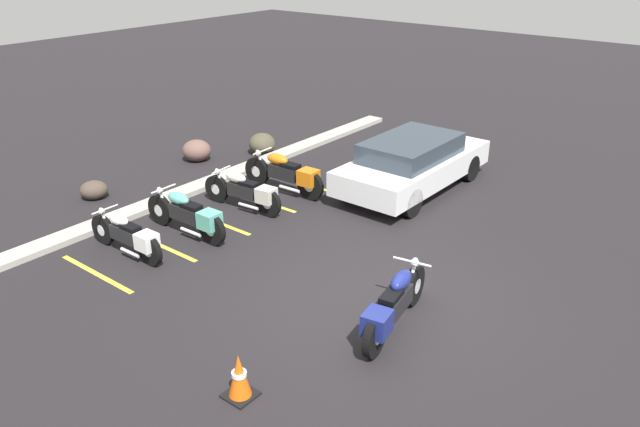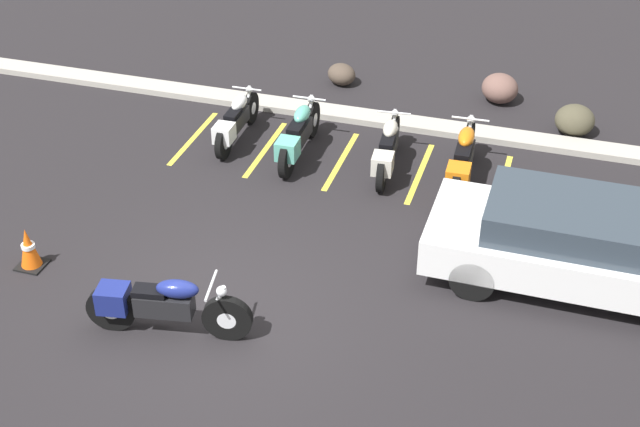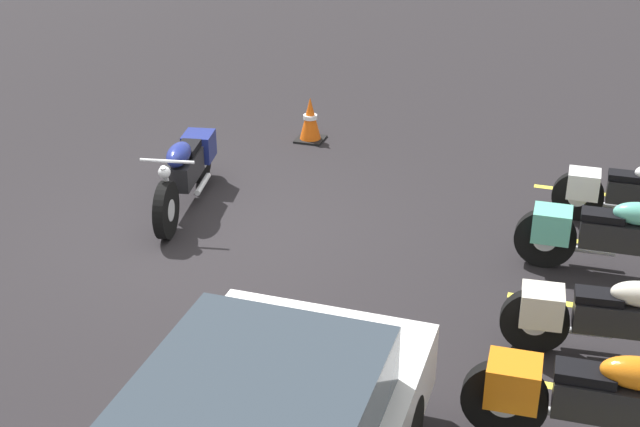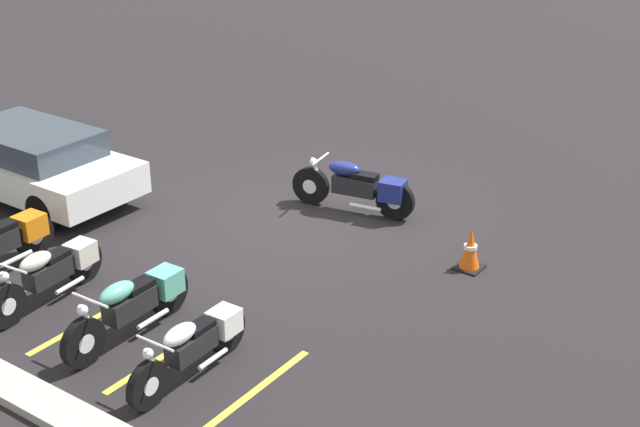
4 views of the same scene
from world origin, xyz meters
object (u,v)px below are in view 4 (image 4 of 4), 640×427
object	(u,v)px
parked_bike_0	(195,344)
motorcycle_navy_featured	(359,187)
parked_bike_1	(134,303)
traffic_cone	(470,250)
car_white	(28,160)
parked_bike_2	(52,272)

from	to	relation	value
parked_bike_0	motorcycle_navy_featured	bearing A→B (deg)	-169.98
parked_bike_1	traffic_cone	world-z (taller)	parked_bike_1
motorcycle_navy_featured	car_white	xyz separation A→B (m)	(5.16, 2.76, 0.21)
motorcycle_navy_featured	parked_bike_0	xyz separation A→B (m)	(-1.01, 5.20, -0.05)
parked_bike_0	car_white	size ratio (longest dim) A/B	0.47
car_white	traffic_cone	world-z (taller)	car_white
parked_bike_0	traffic_cone	xyz separation A→B (m)	(-1.48, -4.43, -0.11)
parked_bike_0	parked_bike_2	distance (m)	2.89
motorcycle_navy_featured	parked_bike_0	world-z (taller)	motorcycle_navy_featured
motorcycle_navy_featured	parked_bike_1	bearing A→B (deg)	76.96
parked_bike_1	traffic_cone	distance (m)	5.03
car_white	parked_bike_0	bearing A→B (deg)	158.81
motorcycle_navy_featured	traffic_cone	xyz separation A→B (m)	(-2.50, 0.77, -0.16)
parked_bike_2	traffic_cone	size ratio (longest dim) A/B	3.20
parked_bike_0	traffic_cone	size ratio (longest dim) A/B	3.09
parked_bike_0	parked_bike_2	xyz separation A→B (m)	(2.88, -0.21, 0.02)
motorcycle_navy_featured	parked_bike_2	xyz separation A→B (m)	(1.87, 4.99, -0.03)
motorcycle_navy_featured	car_white	bearing A→B (deg)	18.10
car_white	traffic_cone	size ratio (longest dim) A/B	6.60
motorcycle_navy_featured	car_white	size ratio (longest dim) A/B	0.52
parked_bike_1	parked_bike_2	world-z (taller)	parked_bike_1
parked_bike_0	car_white	distance (m)	6.64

